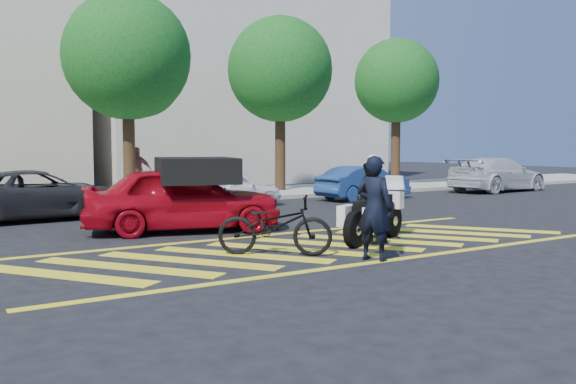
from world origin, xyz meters
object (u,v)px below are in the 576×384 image
police_motorcycle (374,214)px  parked_far_right (497,174)px  red_convertible (183,198)px  officer_bike (374,208)px  bicycle (275,225)px  parked_right (364,183)px  parked_mid_right (231,189)px  parked_mid_left (38,195)px  officer_moto (373,202)px

police_motorcycle → parked_far_right: parked_far_right is taller
red_convertible → officer_bike: bearing=-148.8°
bicycle → parked_far_right: bearing=-26.1°
bicycle → red_convertible: (-0.23, 3.86, 0.23)m
red_convertible → parked_right: red_convertible is taller
police_motorcycle → red_convertible: size_ratio=0.50×
parked_mid_right → parked_far_right: size_ratio=0.68×
parked_mid_left → red_convertible: bearing=-154.1°
officer_bike → police_motorcycle: (1.32, 1.56, -0.34)m
officer_bike → bicycle: officer_bike is taller
parked_mid_left → parked_far_right: (19.09, 0.00, 0.07)m
police_motorcycle → parked_right: 10.14m
officer_bike → parked_far_right: (15.15, 9.54, -0.19)m
officer_moto → parked_far_right: officer_moto is taller
parked_mid_right → parked_far_right: (13.11, -0.11, 0.15)m
parked_mid_right → parked_far_right: 13.11m
parked_mid_right → parked_right: bearing=-97.5°
parked_right → parked_far_right: (7.57, 0.00, 0.12)m
red_convertible → parked_mid_right: red_convertible is taller
bicycle → parked_right: parked_right is taller
officer_bike → red_convertible: 5.44m
parked_mid_right → police_motorcycle: bearing=168.5°
police_motorcycle → parked_mid_right: parked_mid_right is taller
officer_bike → parked_far_right: size_ratio=0.36×
police_motorcycle → parked_far_right: size_ratio=0.45×
officer_bike → parked_right: (7.58, 9.54, -0.30)m
parked_mid_left → officer_bike: bearing=-161.6°
police_motorcycle → officer_bike: bearing=-153.5°
bicycle → police_motorcycle: 2.56m
police_motorcycle → parked_mid_left: bearing=100.0°
red_convertible → parked_mid_right: size_ratio=1.32×
bicycle → officer_moto: officer_moto is taller
bicycle → parked_mid_right: bearing=15.8°
parked_mid_right → officer_bike: bearing=161.7°
officer_bike → officer_moto: 2.05m
parked_mid_left → officer_moto: bearing=-150.7°
police_motorcycle → parked_far_right: (13.83, 7.97, 0.16)m
officer_moto → parked_mid_left: bearing=-170.0°
red_convertible → parked_far_right: (16.61, 4.30, -0.04)m
parked_mid_right → parked_far_right: parked_far_right is taller
parked_mid_left → parked_mid_right: (5.98, 0.11, -0.09)m
officer_bike → parked_far_right: officer_bike is taller
officer_moto → parked_mid_right: (0.74, 8.06, -0.26)m
officer_bike → officer_moto: officer_bike is taller
officer_bike → parked_mid_left: (-3.94, 9.54, -0.25)m
parked_mid_left → parked_right: parked_mid_left is taller
parked_right → police_motorcycle: bearing=136.3°
officer_bike → red_convertible: officer_bike is taller
parked_right → parked_far_right: bearing=-95.5°
red_convertible → parked_mid_left: 4.96m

